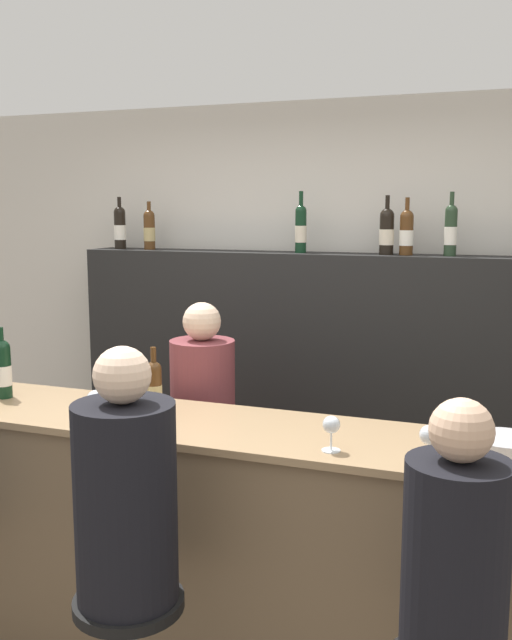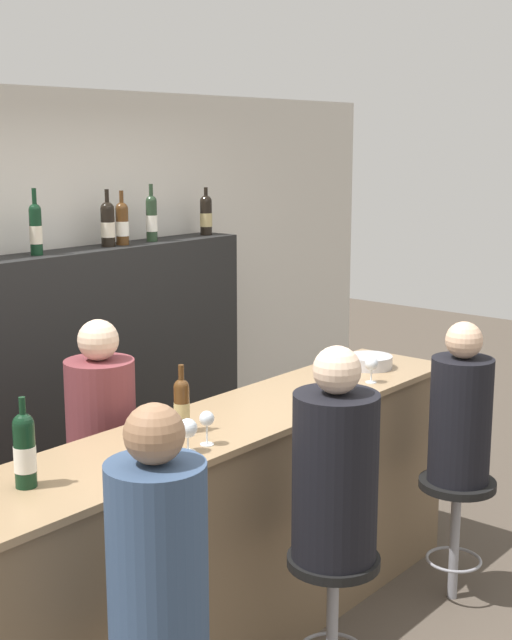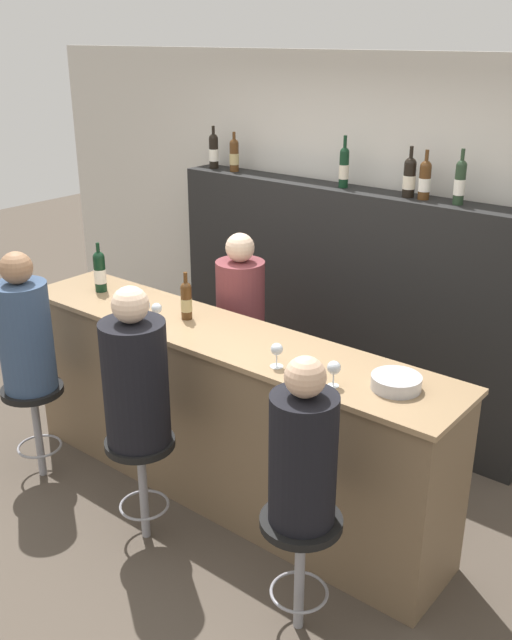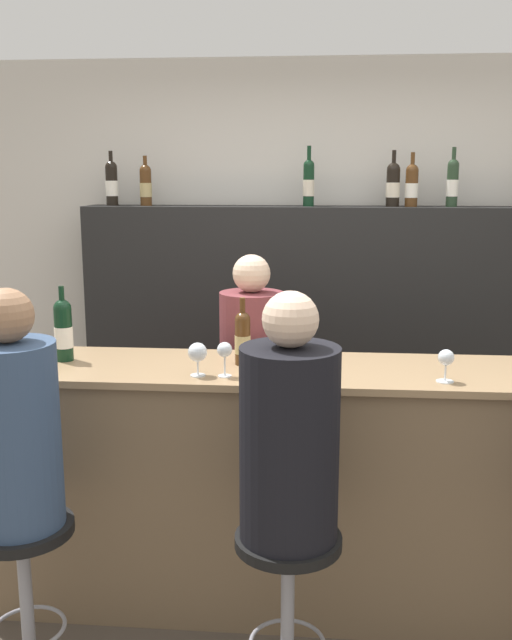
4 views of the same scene
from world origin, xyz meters
The scene contains 21 objects.
wall_back centered at (0.00, 1.83, 1.30)m, with size 6.40×0.05×2.60m.
bar_counter centered at (0.00, 0.27, 0.55)m, with size 2.96×0.58×1.10m.
back_bar_cabinet centered at (0.00, 1.60, 0.86)m, with size 2.78×0.28×1.72m.
wine_bottle_counter_0 centered at (-1.09, 0.30, 1.24)m, with size 0.08×0.08×0.33m.
wine_bottle_counter_1 centered at (-0.30, 0.30, 1.22)m, with size 0.07×0.07×0.29m.
wine_bottle_backbar_2 centered at (-0.05, 1.60, 1.86)m, with size 0.07×0.07×0.35m.
wine_bottle_backbar_3 centered at (0.44, 1.60, 1.85)m, with size 0.08×0.08×0.32m.
wine_bottle_backbar_4 centered at (0.55, 1.60, 1.85)m, with size 0.08×0.08×0.31m.
wine_bottle_backbar_5 centered at (0.78, 1.60, 1.86)m, with size 0.07×0.07×0.34m.
wine_bottle_backbar_6 centered at (1.25, 1.60, 1.85)m, with size 0.08×0.08×0.30m.
wine_glass_0 centered at (-0.47, 0.11, 1.19)m, with size 0.08×0.08×0.14m.
wine_glass_1 centered at (-0.35, 0.11, 1.20)m, with size 0.06×0.06×0.14m.
wine_glass_2 centered at (0.53, 0.11, 1.19)m, with size 0.07×0.07×0.13m.
wine_glass_3 centered at (0.87, 0.11, 1.19)m, with size 0.07×0.07×0.13m.
metal_bowl centered at (1.13, 0.28, 1.13)m, with size 0.25×0.25×0.07m.
guest_seated_left centered at (-1.06, -0.33, 1.03)m, with size 0.33×0.33×0.88m.
bar_stool_middle centered at (-0.07, -0.33, 0.51)m, with size 0.39×0.39×0.64m.
guest_seated_middle centered at (-0.07, -0.33, 1.02)m, with size 0.35×0.35×0.88m.
bar_stool_right centered at (1.01, -0.33, 0.51)m, with size 0.39×0.39×0.64m.
guest_seated_right centered at (1.01, -0.33, 0.99)m, with size 0.31×0.31×0.81m.
bartender centered at (-0.31, 0.82, 0.70)m, with size 0.32×0.32×1.52m.
Camera 2 is at (-2.87, -2.26, 2.32)m, focal length 50.00 mm.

